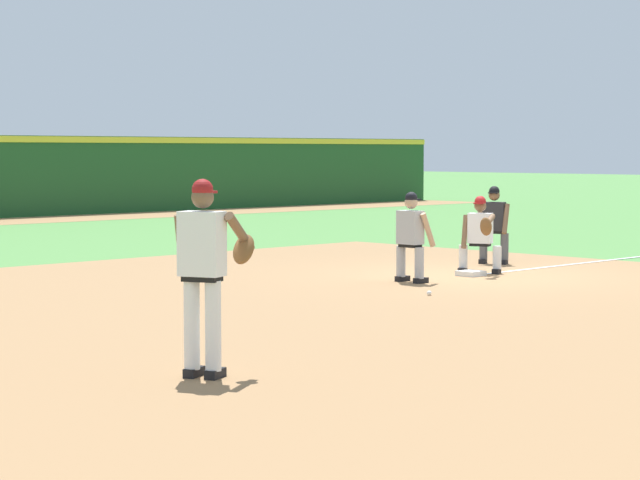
{
  "coord_description": "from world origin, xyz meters",
  "views": [
    {
      "loc": [
        -16.51,
        -13.17,
        2.12
      ],
      "look_at": [
        -6.47,
        -2.95,
        1.09
      ],
      "focal_mm": 70.0,
      "sensor_mm": 36.0,
      "label": 1
    }
  ],
  "objects_px": {
    "baserunner": "(411,233)",
    "umpire": "(494,222)",
    "first_base_bag": "(471,273)",
    "first_baseman": "(480,231)",
    "baseball": "(429,293)",
    "pitcher": "(206,265)"
  },
  "relations": [
    {
      "from": "pitcher",
      "to": "first_base_bag",
      "type": "bearing_deg",
      "value": 24.59
    },
    {
      "from": "pitcher",
      "to": "umpire",
      "type": "distance_m",
      "value": 12.49
    },
    {
      "from": "first_base_bag",
      "to": "baseball",
      "type": "distance_m",
      "value": 3.0
    },
    {
      "from": "first_base_bag",
      "to": "first_baseman",
      "type": "distance_m",
      "value": 0.84
    },
    {
      "from": "pitcher",
      "to": "umpire",
      "type": "height_order",
      "value": "pitcher"
    },
    {
      "from": "first_base_bag",
      "to": "first_baseman",
      "type": "relative_size",
      "value": 0.28
    },
    {
      "from": "pitcher",
      "to": "baserunner",
      "type": "bearing_deg",
      "value": 28.84
    },
    {
      "from": "baserunner",
      "to": "umpire",
      "type": "distance_m",
      "value": 3.75
    },
    {
      "from": "pitcher",
      "to": "umpire",
      "type": "bearing_deg",
      "value": 25.3
    },
    {
      "from": "first_base_bag",
      "to": "umpire",
      "type": "bearing_deg",
      "value": 28.3
    },
    {
      "from": "baseball",
      "to": "pitcher",
      "type": "bearing_deg",
      "value": -156.43
    },
    {
      "from": "baseball",
      "to": "umpire",
      "type": "height_order",
      "value": "umpire"
    },
    {
      "from": "first_base_bag",
      "to": "pitcher",
      "type": "bearing_deg",
      "value": -155.41
    },
    {
      "from": "pitcher",
      "to": "umpire",
      "type": "xyz_separation_m",
      "value": [
        11.29,
        5.34,
        -0.27
      ]
    },
    {
      "from": "first_baseman",
      "to": "umpire",
      "type": "xyz_separation_m",
      "value": [
        1.63,
        0.97,
        0.06
      ]
    },
    {
      "from": "first_base_bag",
      "to": "baserunner",
      "type": "xyz_separation_m",
      "value": [
        -1.5,
        0.03,
        0.75
      ]
    },
    {
      "from": "pitcher",
      "to": "umpire",
      "type": "relative_size",
      "value": 1.27
    },
    {
      "from": "first_baseman",
      "to": "umpire",
      "type": "distance_m",
      "value": 1.9
    },
    {
      "from": "baseball",
      "to": "umpire",
      "type": "distance_m",
      "value": 5.43
    },
    {
      "from": "baserunner",
      "to": "umpire",
      "type": "bearing_deg",
      "value": 16.98
    },
    {
      "from": "first_base_bag",
      "to": "umpire",
      "type": "height_order",
      "value": "umpire"
    },
    {
      "from": "baserunner",
      "to": "first_base_bag",
      "type": "bearing_deg",
      "value": -1.15
    }
  ]
}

